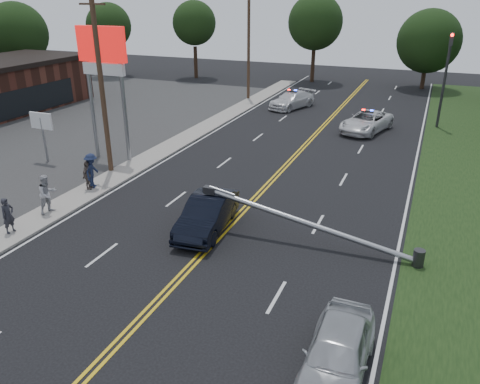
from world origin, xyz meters
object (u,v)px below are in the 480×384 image
at_px(small_sign, 42,125).
at_px(bystander_a, 8,215).
at_px(traffic_signal, 446,73).
at_px(bystander_c, 92,171).
at_px(emergency_a, 366,122).
at_px(bystander_d, 87,175).
at_px(utility_pole_mid, 101,85).
at_px(bystander_b, 47,194).
at_px(crashed_sedan, 207,214).
at_px(waiting_sedan, 337,353).
at_px(utility_pole_far, 249,46).
at_px(fallen_streetlight, 319,227).
at_px(pylon_sign, 103,62).
at_px(emergency_b, 292,100).

bearing_deg(small_sign, bystander_a, -55.45).
bearing_deg(traffic_signal, bystander_c, -129.22).
height_order(emergency_a, bystander_d, bystander_d).
bearing_deg(bystander_c, utility_pole_mid, -0.25).
xyz_separation_m(utility_pole_mid, bystander_b, (0.87, -5.85, -4.02)).
xyz_separation_m(small_sign, crashed_sedan, (13.26, -4.39, -1.57)).
bearing_deg(waiting_sedan, utility_pole_far, 115.27).
relative_size(fallen_streetlight, bystander_a, 5.83).
bearing_deg(emergency_a, waiting_sedan, -67.71).
bearing_deg(waiting_sedan, traffic_signal, 85.96).
bearing_deg(crashed_sedan, utility_pole_mid, 146.23).
distance_m(pylon_sign, fallen_streetlight, 16.66).
bearing_deg(utility_pole_far, bystander_c, -88.23).
bearing_deg(small_sign, bystander_d, -27.14).
bearing_deg(emergency_a, traffic_signal, 49.57).
xyz_separation_m(pylon_sign, bystander_d, (1.98, -4.81, -5.11)).
height_order(small_sign, bystander_c, small_sign).
bearing_deg(utility_pole_mid, bystander_d, -76.37).
distance_m(fallen_streetlight, bystander_d, 12.76).
relative_size(bystander_b, bystander_c, 1.00).
xyz_separation_m(crashed_sedan, bystander_b, (-7.60, -1.46, 0.30)).
xyz_separation_m(small_sign, bystander_b, (5.67, -5.85, -1.27)).
distance_m(emergency_b, bystander_a, 28.42).
bearing_deg(waiting_sedan, pylon_sign, 142.77).
xyz_separation_m(utility_pole_mid, emergency_a, (12.51, 14.62, -4.34)).
bearing_deg(bystander_b, bystander_c, 13.58).
distance_m(bystander_b, bystander_d, 3.05).
relative_size(waiting_sedan, bystander_c, 2.27).
relative_size(emergency_a, bystander_c, 2.87).
bearing_deg(utility_pole_far, emergency_b, -21.44).
distance_m(waiting_sedan, bystander_b, 15.45).
distance_m(pylon_sign, bystander_c, 7.00).
height_order(fallen_streetlight, utility_pole_far, utility_pole_far).
relative_size(small_sign, bystander_d, 2.02).
height_order(small_sign, fallen_streetlight, small_sign).
xyz_separation_m(traffic_signal, bystander_a, (-16.74, -26.07, -3.28)).
height_order(fallen_streetlight, crashed_sedan, fallen_streetlight).
height_order(traffic_signal, bystander_b, traffic_signal).
height_order(fallen_streetlight, waiting_sedan, fallen_streetlight).
height_order(emergency_a, bystander_c, bystander_c).
xyz_separation_m(fallen_streetlight, waiting_sedan, (2.14, -6.74, -0.19)).
relative_size(utility_pole_mid, emergency_b, 1.97).
relative_size(traffic_signal, emergency_b, 1.39).
xyz_separation_m(emergency_b, bystander_c, (-4.29, -22.54, 0.32)).
relative_size(emergency_b, bystander_d, 3.31).
bearing_deg(emergency_a, utility_pole_far, 164.95).
height_order(pylon_sign, bystander_c, pylon_sign).
relative_size(utility_pole_far, bystander_d, 6.51).
relative_size(emergency_b, bystander_a, 3.16).
bearing_deg(utility_pole_far, bystander_a, -88.56).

